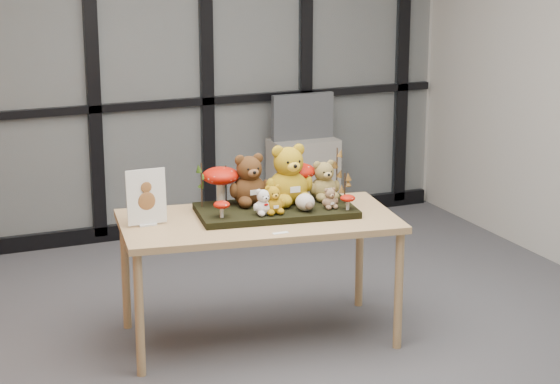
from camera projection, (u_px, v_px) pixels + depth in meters
name	position (u px, v px, depth m)	size (l,w,h in m)	color
floor	(277.00, 352.00, 5.89)	(5.00, 5.00, 0.00)	#4B4A4F
room_shell	(276.00, 64.00, 5.45)	(5.00, 5.00, 5.00)	#B7B5AD
glass_partition	(150.00, 57.00, 7.71)	(4.90, 0.06, 2.78)	#2D383F
display_table	(258.00, 229.00, 5.92)	(1.70, 1.03, 0.75)	tan
diorama_tray	(276.00, 210.00, 5.98)	(0.92, 0.46, 0.04)	black
bear_pooh_yellow	(288.00, 171.00, 6.02)	(0.30, 0.27, 0.39)	#B28A16
bear_brown_medium	(249.00, 177.00, 6.00)	(0.26, 0.23, 0.34)	#492A13
bear_tan_back	(324.00, 178.00, 6.11)	(0.20, 0.18, 0.27)	olive
bear_small_yellow	(273.00, 198.00, 5.83)	(0.14, 0.13, 0.19)	#AD7C10
bear_white_bow	(263.00, 200.00, 5.81)	(0.13, 0.12, 0.17)	white
bear_beige_small	(330.00, 197.00, 5.94)	(0.10, 0.09, 0.14)	#896648
plush_cream_hedgehog	(305.00, 201.00, 5.89)	(0.09, 0.08, 0.11)	beige
mushroom_back_left	(221.00, 184.00, 6.01)	(0.22, 0.22, 0.25)	#A01005
mushroom_back_right	(297.00, 179.00, 6.13)	(0.22, 0.22, 0.24)	#A01005
mushroom_front_left	(222.00, 208.00, 5.76)	(0.10, 0.10, 0.11)	#A01005
mushroom_front_right	(348.00, 201.00, 5.91)	(0.09, 0.09, 0.10)	#A01005
sprig_green_far_left	(202.00, 185.00, 5.95)	(0.05, 0.05, 0.27)	#1C3C0D
sprig_green_mid_left	(226.00, 184.00, 6.04)	(0.05, 0.05, 0.23)	#1C3C0D
sprig_dry_far_right	(337.00, 173.00, 6.13)	(0.05, 0.05, 0.31)	brown
sprig_dry_mid_right	(345.00, 188.00, 6.03)	(0.05, 0.05, 0.19)	brown
sprig_green_centre	(253.00, 183.00, 6.09)	(0.05, 0.05, 0.22)	#1C3C0D
sign_holder	(146.00, 199.00, 5.72)	(0.23, 0.06, 0.33)	silver
label_card	(280.00, 233.00, 5.61)	(0.09, 0.03, 0.00)	white
cabinet	(303.00, 182.00, 8.27)	(0.54, 0.31, 0.71)	gray
monitor	(303.00, 117.00, 8.14)	(0.52, 0.05, 0.37)	#4F5257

